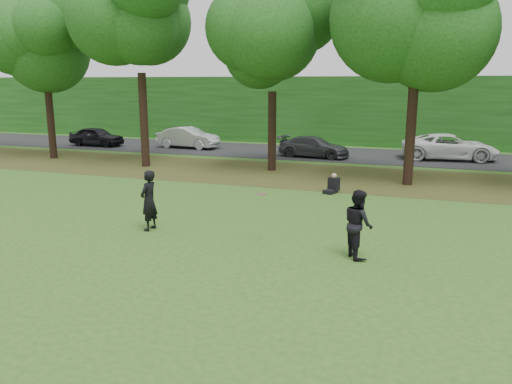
% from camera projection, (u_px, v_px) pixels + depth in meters
% --- Properties ---
extents(ground, '(120.00, 120.00, 0.00)m').
position_uv_depth(ground, '(221.00, 266.00, 12.76)').
color(ground, '#29561A').
rests_on(ground, ground).
extents(leaf_litter, '(60.00, 7.00, 0.01)m').
position_uv_depth(leaf_litter, '(324.00, 177.00, 24.75)').
color(leaf_litter, '#483C19').
rests_on(leaf_litter, ground).
extents(street, '(70.00, 7.00, 0.02)m').
position_uv_depth(street, '(349.00, 155.00, 32.12)').
color(street, black).
rests_on(street, ground).
extents(far_hedge, '(70.00, 3.00, 5.00)m').
position_uv_depth(far_hedge, '(363.00, 111.00, 37.12)').
color(far_hedge, '#1A4614').
rests_on(far_hedge, ground).
extents(player_left, '(0.49, 0.72, 1.92)m').
position_uv_depth(player_left, '(149.00, 201.00, 15.64)').
color(player_left, black).
rests_on(player_left, ground).
extents(player_right, '(1.06, 1.13, 1.84)m').
position_uv_depth(player_right, '(358.00, 224.00, 13.20)').
color(player_right, black).
rests_on(player_right, ground).
extents(parked_cars, '(38.60, 4.33, 1.54)m').
position_uv_depth(parked_cars, '(332.00, 144.00, 31.57)').
color(parked_cars, black).
rests_on(parked_cars, street).
extents(frisbee, '(0.32, 0.32, 0.10)m').
position_uv_depth(frisbee, '(262.00, 194.00, 14.21)').
color(frisbee, '#DC1276').
rests_on(frisbee, ground).
extents(seated_person, '(0.65, 0.83, 0.83)m').
position_uv_depth(seated_person, '(333.00, 185.00, 21.10)').
color(seated_person, black).
rests_on(seated_person, ground).
extents(tree_line, '(55.30, 7.90, 12.31)m').
position_uv_depth(tree_line, '(321.00, 10.00, 23.11)').
color(tree_line, black).
rests_on(tree_line, ground).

